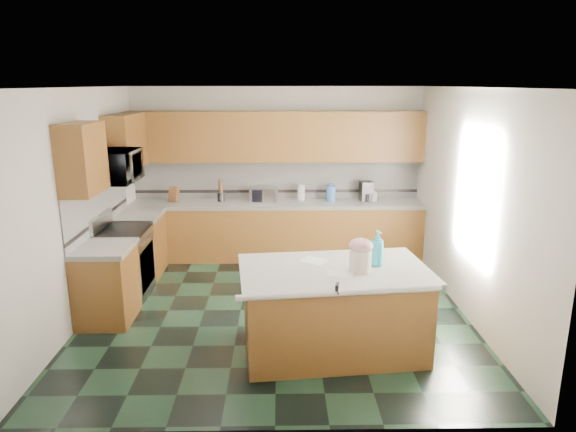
{
  "coord_description": "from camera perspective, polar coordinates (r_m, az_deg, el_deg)",
  "views": [
    {
      "loc": [
        0.05,
        -5.91,
        2.74
      ],
      "look_at": [
        0.15,
        0.35,
        1.12
      ],
      "focal_mm": 32.0,
      "sensor_mm": 36.0,
      "label": 1
    }
  ],
  "objects": [
    {
      "name": "coffee_maker",
      "position": [
        8.28,
        8.66,
        2.75
      ],
      "size": [
        0.21,
        0.23,
        0.31
      ],
      "primitive_type": "cube",
      "rotation": [
        0.0,
        0.0,
        0.14
      ],
      "color": "black",
      "rests_on": "back_countertop"
    },
    {
      "name": "range_body",
      "position": [
        7.11,
        -17.68,
        -5.08
      ],
      "size": [
        0.6,
        0.76,
        0.88
      ],
      "primitive_type": "cube",
      "color": "#B7B7BC",
      "rests_on": "ground"
    },
    {
      "name": "left_upper_cab_rear",
      "position": [
        7.7,
        -17.58,
        7.87
      ],
      "size": [
        0.33,
        1.09,
        0.78
      ],
      "primitive_type": "cube",
      "color": "#4A2B10",
      "rests_on": "wall_left"
    },
    {
      "name": "water_jug",
      "position": [
        8.19,
        4.8,
        2.51
      ],
      "size": [
        0.15,
        0.15,
        0.25
      ],
      "primitive_type": "cylinder",
      "color": "#4D84D3",
      "rests_on": "back_countertop"
    },
    {
      "name": "soap_back_cap",
      "position": [
        8.26,
        9.47,
        3.21
      ],
      "size": [
        0.02,
        0.02,
        0.03
      ],
      "primitive_type": "cylinder",
      "color": "red",
      "rests_on": "soap_bottle_back"
    },
    {
      "name": "range_handle",
      "position": [
        6.92,
        -15.36,
        -2.48
      ],
      "size": [
        0.02,
        0.66,
        0.02
      ],
      "primitive_type": "cylinder",
      "rotation": [
        1.57,
        0.0,
        0.0
      ],
      "color": "#B7B7BC",
      "rests_on": "range_body"
    },
    {
      "name": "clamp_body",
      "position": [
        4.75,
        5.48,
        -7.98
      ],
      "size": [
        0.05,
        0.1,
        0.08
      ],
      "primitive_type": "cube",
      "rotation": [
        0.0,
        0.0,
        -0.22
      ],
      "color": "black",
      "rests_on": "island_top"
    },
    {
      "name": "left_upper_cab_front",
      "position": [
        6.13,
        -21.91,
        5.96
      ],
      "size": [
        0.33,
        0.72,
        0.78
      ],
      "primitive_type": "cube",
      "color": "#4A2B10",
      "rests_on": "wall_left"
    },
    {
      "name": "back_backsplash",
      "position": [
        8.34,
        -1.26,
        4.11
      ],
      "size": [
        4.6,
        0.02,
        0.63
      ],
      "primitive_type": "cube",
      "color": "silver",
      "rests_on": "back_countertop"
    },
    {
      "name": "left_accent_band",
      "position": [
        7.08,
        -20.13,
        -0.3
      ],
      "size": [
        0.01,
        2.3,
        0.05
      ],
      "primitive_type": "cube",
      "color": "black",
      "rests_on": "wall_left"
    },
    {
      "name": "left_backsplash",
      "position": [
        7.03,
        -20.31,
        1.23
      ],
      "size": [
        0.02,
        2.3,
        0.63
      ],
      "primitive_type": "cube",
      "color": "silver",
      "rests_on": "wall_left"
    },
    {
      "name": "utensil_crock",
      "position": [
        8.24,
        -7.46,
        2.11
      ],
      "size": [
        0.11,
        0.11,
        0.14
      ],
      "primitive_type": "cylinder",
      "color": "black",
      "rests_on": "back_countertop"
    },
    {
      "name": "treat_jar_knob_end_r",
      "position": [
        5.12,
        8.56,
        -2.74
      ],
      "size": [
        0.04,
        0.04,
        0.04
      ],
      "primitive_type": "sphere",
      "color": "tan",
      "rests_on": "treat_jar_lid"
    },
    {
      "name": "paper_sheet_a",
      "position": [
        5.11,
        5.81,
        -6.42
      ],
      "size": [
        0.3,
        0.25,
        0.0
      ],
      "primitive_type": "cube",
      "rotation": [
        0.0,
        0.0,
        -0.23
      ],
      "color": "white",
      "rests_on": "island_top"
    },
    {
      "name": "window_light_proxy",
      "position": [
        6.26,
        20.08,
        2.19
      ],
      "size": [
        0.02,
        1.4,
        1.1
      ],
      "primitive_type": "cube",
      "color": "white",
      "rests_on": "wall_right"
    },
    {
      "name": "range_oven_door",
      "position": [
        7.05,
        -15.39,
        -5.43
      ],
      "size": [
        0.02,
        0.68,
        0.55
      ],
      "primitive_type": "cube",
      "color": "black",
      "rests_on": "range_body"
    },
    {
      "name": "back_upper_cab",
      "position": [
        8.09,
        -1.29,
        8.83
      ],
      "size": [
        4.6,
        0.33,
        0.78
      ],
      "primitive_type": "cube",
      "color": "#4A2B10",
      "rests_on": "wall_back"
    },
    {
      "name": "microwave",
      "position": [
        6.81,
        -18.51,
        5.24
      ],
      "size": [
        0.5,
        0.73,
        0.41
      ],
      "primitive_type": "imported",
      "rotation": [
        0.0,
        0.0,
        1.57
      ],
      "color": "#B7B7BC",
      "rests_on": "wall_left"
    },
    {
      "name": "paper_towel_base",
      "position": [
        8.22,
        1.47,
        1.77
      ],
      "size": [
        0.18,
        0.18,
        0.01
      ],
      "primitive_type": "cylinder",
      "color": "#B7B7BC",
      "rests_on": "back_countertop"
    },
    {
      "name": "island_bullnose",
      "position": [
        4.75,
        5.87,
        -8.51
      ],
      "size": [
        1.91,
        0.26,
        0.06
      ],
      "primitive_type": "cylinder",
      "rotation": [
        0.0,
        1.57,
        0.11
      ],
      "color": "white",
      "rests_on": "island_base"
    },
    {
      "name": "floor",
      "position": [
        6.52,
        -1.29,
        -10.36
      ],
      "size": [
        4.6,
        4.6,
        0.0
      ],
      "primitive_type": "plane",
      "color": "black",
      "rests_on": "ground"
    },
    {
      "name": "back_countertop",
      "position": [
        8.13,
        -1.25,
        1.35
      ],
      "size": [
        4.6,
        0.64,
        0.06
      ],
      "primitive_type": "cube",
      "color": "white",
      "rests_on": "back_base_cab"
    },
    {
      "name": "treat_jar_knob",
      "position": [
        5.11,
        8.11,
        -2.75
      ],
      "size": [
        0.08,
        0.03,
        0.03
      ],
      "primitive_type": "cylinder",
      "rotation": [
        0.0,
        1.57,
        0.0
      ],
      "color": "tan",
      "rests_on": "treat_jar_lid"
    },
    {
      "name": "knife_block",
      "position": [
        8.31,
        -12.56,
        2.37
      ],
      "size": [
        0.17,
        0.21,
        0.27
      ],
      "primitive_type": "cube",
      "rotation": [
        -0.31,
        0.0,
        -0.23
      ],
      "color": "#472814",
      "rests_on": "back_countertop"
    },
    {
      "name": "soap_bottle_island",
      "position": [
        5.34,
        9.89,
        -3.53
      ],
      "size": [
        0.18,
        0.18,
        0.37
      ],
      "primitive_type": "imported",
      "rotation": [
        0.0,
        0.0,
        0.3
      ],
      "color": "teal",
      "rests_on": "island_top"
    },
    {
      "name": "utensil_bundle",
      "position": [
        8.2,
        -7.5,
        3.29
      ],
      "size": [
        0.07,
        0.07,
        0.2
      ],
      "primitive_type": "cylinder",
      "color": "#472814",
      "rests_on": "utensil_crock"
    },
    {
      "name": "left_counter_rear",
      "position": [
        7.71,
        -16.3,
        0.03
      ],
      "size": [
        0.64,
        0.82,
        0.06
      ],
      "primitive_type": "cube",
      "color": "white",
      "rests_on": "left_base_cab_rear"
    },
    {
      "name": "range_backguard",
      "position": [
        7.03,
        -20.07,
        -0.56
      ],
      "size": [
        0.06,
        0.76,
        0.18
      ],
      "primitive_type": "cube",
      "color": "#B7B7BC",
      "rests_on": "range_body"
    },
    {
      "name": "clamp_handle",
      "position": [
        4.71,
        5.55,
        -8.46
      ],
      "size": [
        0.01,
        0.06,
        0.01
      ],
      "primitive_type": "cylinder",
      "rotation": [
        1.57,
        0.0,
        0.0
      ],
      "color": "black",
      "rests_on": "island_top"
    },
    {
      "name": "island_base",
      "position": [
        5.46,
        5.04,
        -10.62
      ],
      "size": [
        1.91,
        1.22,
        0.86
      ],
      "primitive_type": "cube",
      "rotation": [
        0.0,
        0.0,
        0.11
      ],
      "color": "#4A2B10",
      "rests_on": "ground"
    },
    {
      "name": "paper_towel",
      "position": [
        8.2,
        1.47,
        2.62
      ],
      "size": [
        0.12,
        0.12,
        0.26
      ],
      "primitive_type": "cylinder",
      "color": "white",
      "rests_on": "back_countertop"
    },
    {
      "name": "wall_front",
      "position": [
        3.85,
        -1.58,
        -6.68
      ],
      "size": [
        4.6,
        0.04,
        2.7
      ],
      "primitive_type": "cube",
      "color": "white",
      "rests_on": "ground"
    },
    {
      "name": "treat_jar_lid",
      "position": [
        5.13,
        8.09,
        -3.28
      ],
      "size": [
        0.24,
        0.24,
        0.15
      ],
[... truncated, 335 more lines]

